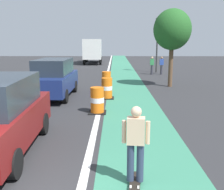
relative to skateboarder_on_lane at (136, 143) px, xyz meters
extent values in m
cube|color=#387F60|center=(0.39, 11.06, -0.91)|extent=(2.50, 80.00, 0.01)
cube|color=silver|center=(-1.11, 11.06, -0.91)|extent=(0.20, 80.00, 0.01)
cube|color=black|center=(0.00, 0.00, -0.84)|extent=(0.31, 0.82, 0.02)
cylinder|color=silver|center=(-0.05, 0.27, -0.86)|extent=(0.05, 0.11, 0.11)
cylinder|color=silver|center=(0.11, 0.25, -0.86)|extent=(0.05, 0.11, 0.11)
cylinder|color=silver|center=(-0.11, -0.25, -0.86)|extent=(0.05, 0.11, 0.11)
cylinder|color=silver|center=(0.05, -0.27, -0.86)|extent=(0.05, 0.11, 0.11)
cylinder|color=#2D3851|center=(-0.10, 0.01, -0.42)|extent=(0.15, 0.15, 0.82)
cylinder|color=#2D3851|center=(0.10, -0.01, -0.42)|extent=(0.15, 0.15, 0.82)
cube|color=beige|center=(0.00, 0.00, 0.27)|extent=(0.38, 0.26, 0.56)
cylinder|color=beige|center=(-0.24, 0.03, 0.24)|extent=(0.09, 0.09, 0.48)
cylinder|color=beige|center=(0.24, -0.03, 0.24)|extent=(0.09, 0.09, 0.48)
sphere|color=beige|center=(0.00, 0.00, 0.67)|extent=(0.22, 0.22, 0.22)
cylinder|color=black|center=(-2.78, 3.05, -0.57)|extent=(0.31, 0.69, 0.68)
cylinder|color=black|center=(-2.66, 0.20, -0.57)|extent=(0.31, 0.69, 0.68)
cube|color=navy|center=(-3.68, 8.83, -0.12)|extent=(1.90, 4.62, 0.90)
cube|color=#232D38|center=(-3.68, 8.83, 0.73)|extent=(1.65, 2.87, 0.80)
cylinder|color=black|center=(-4.48, 10.26, -0.57)|extent=(0.29, 0.68, 0.68)
cylinder|color=black|center=(-2.84, 10.24, -0.57)|extent=(0.29, 0.68, 0.68)
cylinder|color=black|center=(-4.51, 7.41, -0.57)|extent=(0.29, 0.68, 0.68)
cylinder|color=black|center=(-2.87, 7.39, -0.57)|extent=(0.29, 0.68, 0.68)
cylinder|color=orange|center=(-1.16, 5.62, -0.66)|extent=(0.56, 0.56, 0.42)
cylinder|color=white|center=(-1.16, 5.62, -0.35)|extent=(0.57, 0.57, 0.21)
cylinder|color=orange|center=(-1.16, 5.62, -0.03)|extent=(0.56, 0.56, 0.42)
cube|color=black|center=(-1.16, 5.62, -0.89)|extent=(0.73, 0.73, 0.04)
cylinder|color=orange|center=(-0.85, 8.49, -0.66)|extent=(0.56, 0.56, 0.42)
cylinder|color=white|center=(-0.85, 8.49, -0.35)|extent=(0.57, 0.57, 0.21)
cylinder|color=orange|center=(-0.85, 8.49, -0.03)|extent=(0.56, 0.56, 0.42)
cube|color=black|center=(-0.85, 8.49, -0.89)|extent=(0.73, 0.73, 0.04)
cylinder|color=orange|center=(-0.96, 11.37, -0.66)|extent=(0.56, 0.56, 0.42)
cylinder|color=white|center=(-0.96, 11.37, -0.35)|extent=(0.57, 0.57, 0.21)
cylinder|color=orange|center=(-0.96, 11.37, -0.03)|extent=(0.56, 0.56, 0.42)
cube|color=black|center=(-0.96, 11.37, -0.89)|extent=(0.73, 0.73, 0.04)
cube|color=silver|center=(-3.39, 30.24, 1.07)|extent=(2.53, 5.69, 2.50)
cube|color=silver|center=(-3.54, 34.08, 0.62)|extent=(2.28, 1.99, 2.10)
cylinder|color=black|center=(-4.57, 33.84, -0.43)|extent=(0.34, 0.97, 0.96)
cylinder|color=black|center=(-2.51, 33.93, -0.43)|extent=(0.34, 0.97, 0.96)
cylinder|color=black|center=(-4.36, 28.80, -0.43)|extent=(0.34, 0.97, 0.96)
cylinder|color=black|center=(-2.30, 28.88, -0.43)|extent=(0.34, 0.97, 0.96)
cylinder|color=#2D2D2D|center=(3.59, 20.48, 1.19)|extent=(0.14, 0.14, 4.20)
cube|color=black|center=(3.59, 20.48, 3.74)|extent=(0.32, 0.32, 0.90)
sphere|color=red|center=(3.76, 20.48, 4.00)|extent=(0.16, 0.16, 0.16)
sphere|color=green|center=(3.76, 20.48, 3.48)|extent=(0.16, 0.16, 0.16)
cylinder|color=#33333D|center=(3.79, 18.77, -0.48)|extent=(0.20, 0.20, 0.86)
cube|color=#2D4CA5|center=(3.79, 18.77, 0.22)|extent=(0.34, 0.20, 0.54)
sphere|color=#9E7051|center=(3.79, 18.77, 0.60)|extent=(0.20, 0.20, 0.20)
cylinder|color=#33333D|center=(2.92, 18.72, -0.48)|extent=(0.20, 0.20, 0.86)
cube|color=#338C4C|center=(2.92, 18.72, 0.22)|extent=(0.34, 0.20, 0.54)
sphere|color=tan|center=(2.92, 18.72, 0.60)|extent=(0.20, 0.20, 0.20)
cylinder|color=brown|center=(3.24, 12.23, 0.39)|extent=(0.28, 0.28, 2.60)
ellipsoid|color=#235B23|center=(3.24, 12.23, 2.79)|extent=(2.40, 2.40, 2.60)
camera|label=1|loc=(-0.43, -5.07, 2.04)|focal=42.16mm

